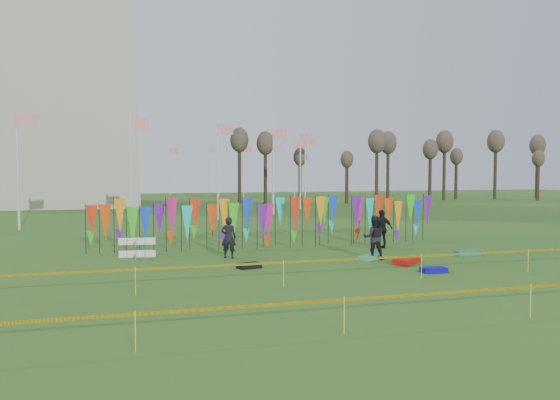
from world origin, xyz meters
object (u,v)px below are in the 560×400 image
object	(u,v)px
kite_bag_black	(249,266)
kite_bag_teal	(467,253)
person_mid	(374,238)
person_left	(229,238)
person_right	(382,229)
kite_bag_turquoise	(369,258)
box_kite	(137,248)
kite_bag_blue	(434,270)
kite_bag_red	(407,261)

from	to	relation	value
kite_bag_black	kite_bag_teal	xyz separation A→B (m)	(10.43, 0.45, 0.00)
person_mid	person_left	bearing A→B (deg)	-0.03
person_left	person_right	bearing A→B (deg)	-152.86
person_right	kite_bag_teal	bearing A→B (deg)	128.77
kite_bag_turquoise	person_mid	bearing A→B (deg)	8.16
person_mid	kite_bag_teal	distance (m)	4.73
person_mid	kite_bag_black	bearing A→B (deg)	25.23
box_kite	kite_bag_teal	bearing A→B (deg)	-13.54
kite_bag_teal	kite_bag_black	bearing A→B (deg)	-177.54
box_kite	person_mid	world-z (taller)	person_mid
kite_bag_teal	box_kite	bearing A→B (deg)	166.46
person_right	kite_bag_blue	size ratio (longest dim) A/B	2.04
kite_bag_black	box_kite	bearing A→B (deg)	136.98
person_mid	kite_bag_black	distance (m)	5.88
person_mid	kite_bag_black	xyz separation A→B (m)	(-5.79, -0.61, -0.87)
person_right	kite_bag_red	size ratio (longest dim) A/B	1.43
person_left	kite_bag_turquoise	bearing A→B (deg)	179.96
person_right	kite_bag_blue	bearing A→B (deg)	79.93
person_right	kite_bag_black	world-z (taller)	person_right
box_kite	kite_bag_turquoise	size ratio (longest dim) A/B	0.91
kite_bag_black	kite_bag_turquoise	bearing A→B (deg)	5.88
person_left	kite_bag_black	xyz separation A→B (m)	(0.32, -2.74, -0.82)
kite_bag_black	kite_bag_teal	distance (m)	10.44
kite_bag_blue	kite_bag_black	xyz separation A→B (m)	(-6.65, 2.87, 0.00)
kite_bag_teal	person_mid	bearing A→B (deg)	178.05
box_kite	kite_bag_teal	distance (m)	15.13
person_left	kite_bag_blue	size ratio (longest dim) A/B	1.93
person_left	kite_bag_red	bearing A→B (deg)	172.97
person_mid	kite_bag_blue	world-z (taller)	person_mid
kite_bag_turquoise	kite_bag_teal	distance (m)	4.88
box_kite	kite_bag_teal	world-z (taller)	box_kite
person_mid	kite_bag_black	size ratio (longest dim) A/B	2.14
kite_bag_red	kite_bag_black	distance (m)	6.66
kite_bag_blue	kite_bag_teal	xyz separation A→B (m)	(3.78, 3.32, 0.00)
kite_bag_blue	kite_bag_black	world-z (taller)	kite_bag_black
kite_bag_turquoise	kite_bag_teal	size ratio (longest dim) A/B	0.91
person_left	person_right	size ratio (longest dim) A/B	0.95
kite_bag_turquoise	kite_bag_blue	bearing A→B (deg)	-72.31
person_right	kite_bag_red	bearing A→B (deg)	75.38
kite_bag_blue	person_right	bearing A→B (deg)	80.72
person_mid	kite_bag_teal	size ratio (longest dim) A/B	1.76
kite_bag_red	kite_bag_teal	world-z (taller)	kite_bag_red
person_mid	person_right	world-z (taller)	person_right
person_left	person_right	world-z (taller)	person_right
person_left	kite_bag_teal	world-z (taller)	person_left
kite_bag_black	person_left	bearing A→B (deg)	96.69
person_left	kite_bag_black	bearing A→B (deg)	116.91
person_right	kite_bag_black	distance (m)	8.62
box_kite	person_right	distance (m)	12.02
person_left	kite_bag_teal	size ratio (longest dim) A/B	1.68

